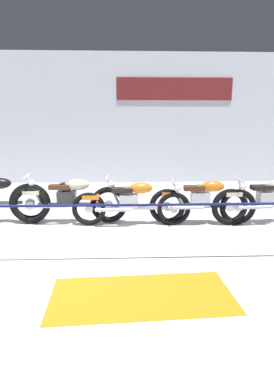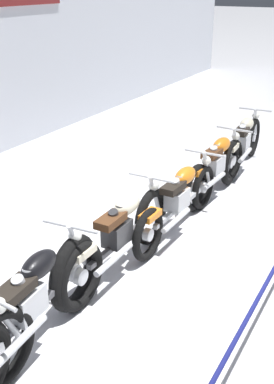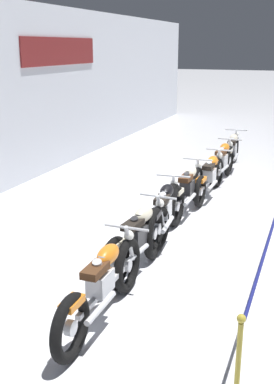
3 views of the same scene
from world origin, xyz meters
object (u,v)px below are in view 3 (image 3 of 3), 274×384
motorcycle_orange_0 (103,285)px  motorcycle_cream_6 (232,151)px  motorcycle_cream_1 (139,239)px  motorcycle_orange_5 (222,162)px  motorcycle_black_2 (164,213)px  motorcycle_orange_4 (210,176)px  motorcycle_cream_3 (188,190)px

motorcycle_orange_0 → motorcycle_cream_6: size_ratio=1.00×
motorcycle_orange_0 → motorcycle_cream_6: (8.21, -0.09, -0.00)m
motorcycle_cream_6 → motorcycle_cream_1: bearing=178.4°
motorcycle_cream_1 → motorcycle_orange_5: bearing=-1.9°
motorcycle_black_2 → motorcycle_orange_4: size_ratio=0.98×
motorcycle_cream_1 → motorcycle_orange_4: bearing=-2.8°
motorcycle_orange_4 → motorcycle_cream_3: bearing=171.9°
motorcycle_cream_3 → motorcycle_orange_5: motorcycle_cream_3 is taller
motorcycle_orange_4 → motorcycle_cream_6: (2.75, 0.00, 0.01)m
motorcycle_orange_0 → motorcycle_cream_6: bearing=-0.6°
motorcycle_cream_3 → motorcycle_orange_4: 1.26m
motorcycle_orange_5 → motorcycle_cream_1: bearing=178.1°
motorcycle_black_2 → motorcycle_orange_5: bearing=-2.2°
motorcycle_orange_0 → motorcycle_cream_3: same height
motorcycle_orange_0 → motorcycle_orange_5: size_ratio=1.11×
motorcycle_black_2 → motorcycle_orange_4: 2.79m
motorcycle_black_2 → motorcycle_orange_0: bearing=-178.2°
motorcycle_cream_3 → motorcycle_cream_1: bearing=179.7°
motorcycle_cream_1 → motorcycle_cream_3: 2.74m
motorcycle_cream_1 → motorcycle_cream_3: (2.74, -0.02, -0.01)m
motorcycle_orange_0 → motorcycle_orange_4: 5.46m
motorcycle_orange_0 → motorcycle_cream_3: size_ratio=1.01×
motorcycle_black_2 → motorcycle_orange_4: (2.79, -0.18, -0.03)m
motorcycle_orange_0 → motorcycle_cream_1: 1.48m
motorcycle_cream_1 → motorcycle_cream_3: motorcycle_cream_1 is taller
motorcycle_orange_4 → motorcycle_orange_0: bearing=179.0°
motorcycle_orange_0 → motorcycle_orange_4: (5.46, -0.09, -0.01)m
motorcycle_black_2 → motorcycle_orange_4: motorcycle_black_2 is taller
motorcycle_orange_5 → motorcycle_cream_3: bearing=176.5°
motorcycle_cream_1 → motorcycle_black_2: bearing=-0.7°
motorcycle_cream_3 → motorcycle_orange_5: bearing=-3.5°
motorcycle_black_2 → motorcycle_orange_5: 4.20m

